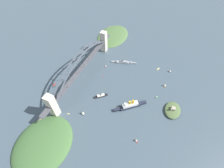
# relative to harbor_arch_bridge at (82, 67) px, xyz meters

# --- Properties ---
(ground_plane) EXTENTS (1400.00, 1400.00, 0.00)m
(ground_plane) POSITION_rel_harbor_arch_bridge_xyz_m (-0.00, -0.00, -33.63)
(ground_plane) COLOR #3D4C56
(harbor_arch_bridge) EXTENTS (299.91, 15.89, 74.75)m
(harbor_arch_bridge) POSITION_rel_harbor_arch_bridge_xyz_m (0.00, 0.00, 0.00)
(harbor_arch_bridge) COLOR beige
(harbor_arch_bridge) RESTS_ON ground
(headland_west_shore) EXTENTS (137.04, 94.24, 16.43)m
(headland_west_shore) POSITION_rel_harbor_arch_bridge_xyz_m (-200.20, -8.40, -33.63)
(headland_west_shore) COLOR #476638
(headland_west_shore) RESTS_ON ground
(headland_east_shore) EXTENTS (122.62, 105.08, 27.55)m
(headland_east_shore) POSITION_rel_harbor_arch_bridge_xyz_m (181.05, 16.35, -33.63)
(headland_east_shore) COLOR #3D6033
(headland_east_shore) RESTS_ON ground
(ocean_liner) EXTENTS (55.02, 61.70, 21.53)m
(ocean_liner) POSITION_rel_harbor_arch_bridge_xyz_m (37.99, 139.45, -27.51)
(ocean_liner) COLOR #1E2333
(ocean_liner) RESTS_ON ground
(naval_cruiser) EXTENTS (25.35, 67.53, 16.18)m
(naval_cruiser) POSITION_rel_harbor_arch_bridge_xyz_m (-90.02, 74.02, -30.93)
(naval_cruiser) COLOR gray
(naval_cruiser) RESTS_ON ground
(harbor_ferry_steamer) EXTENTS (24.45, 27.24, 7.87)m
(harbor_ferry_steamer) POSITION_rel_harbor_arch_bridge_xyz_m (39.00, 67.44, -31.23)
(harbor_ferry_steamer) COLOR black
(harbor_ferry_steamer) RESTS_ON ground
(fort_island_mid_harbor) EXTENTS (45.07, 33.37, 13.05)m
(fort_island_mid_harbor) POSITION_rel_harbor_arch_bridge_xyz_m (10.48, 226.83, -29.80)
(fort_island_mid_harbor) COLOR #4C6038
(fort_island_mid_harbor) RESTS_ON ground
(seaplane_taxiing_near_bridge) EXTENTS (11.45, 8.10, 4.79)m
(seaplane_taxiing_near_bridge) POSITION_rel_harbor_arch_bridge_xyz_m (55.24, -52.30, -31.68)
(seaplane_taxiing_near_bridge) COLOR #B7B7B2
(seaplane_taxiing_near_bridge) RESTS_ON ground
(seaplane_second_in_formation) EXTENTS (11.18, 8.36, 4.65)m
(seaplane_second_in_formation) POSITION_rel_harbor_arch_bridge_xyz_m (2.15, -25.32, -31.85)
(seaplane_second_in_formation) COLOR #B7B7B2
(seaplane_second_in_formation) RESTS_ON ground
(small_boat_0) EXTENTS (6.06, 8.61, 10.11)m
(small_boat_0) POSITION_rel_harbor_arch_bridge_xyz_m (-107.27, 199.12, -28.93)
(small_boat_0) COLOR brown
(small_boat_0) RESTS_ON ground
(small_boat_1) EXTENTS (9.76, 9.07, 11.82)m
(small_boat_1) POSITION_rel_harbor_arch_bridge_xyz_m (96.02, 53.24, -28.10)
(small_boat_1) COLOR black
(small_boat_1) RESTS_ON ground
(small_boat_2) EXTENTS (4.80, 6.12, 6.81)m
(small_boat_2) POSITION_rel_harbor_arch_bridge_xyz_m (-55.78, 34.68, -30.47)
(small_boat_2) COLOR #B2231E
(small_boat_2) RESTS_ON ground
(small_boat_3) EXTENTS (12.48, 6.76, 2.27)m
(small_boat_3) POSITION_rel_harbor_arch_bridge_xyz_m (-104.71, 167.85, -32.83)
(small_boat_3) COLOR gold
(small_boat_3) RESTS_ON ground
(small_boat_4) EXTENTS (6.67, 7.64, 8.66)m
(small_boat_4) POSITION_rel_harbor_arch_bridge_xyz_m (105.04, 175.91, -29.61)
(small_boat_4) COLOR #B2231E
(small_boat_4) RESTS_ON ground
(small_boat_5) EXTENTS (7.13, 8.91, 2.51)m
(small_boat_5) POSITION_rel_harbor_arch_bridge_xyz_m (-11.19, 187.97, -32.72)
(small_boat_5) COLOR #2D6B3D
(small_boat_5) RESTS_ON ground
(small_boat_6) EXTENTS (4.45, 7.08, 2.00)m
(small_boat_6) POSITION_rel_harbor_arch_bridge_xyz_m (109.15, 24.67, -32.93)
(small_boat_6) COLOR gold
(small_boat_6) RESTS_ON ground
(small_boat_7) EXTENTS (10.82, 7.20, 9.87)m
(small_boat_7) POSITION_rel_harbor_arch_bridge_xyz_m (-53.00, 196.43, -29.03)
(small_boat_7) COLOR brown
(small_boat_7) RESTS_ON ground
(channel_marker_buoy) EXTENTS (2.20, 2.20, 2.75)m
(channel_marker_buoy) POSITION_rel_harbor_arch_bridge_xyz_m (-18.27, 44.35, -32.51)
(channel_marker_buoy) COLOR red
(channel_marker_buoy) RESTS_ON ground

